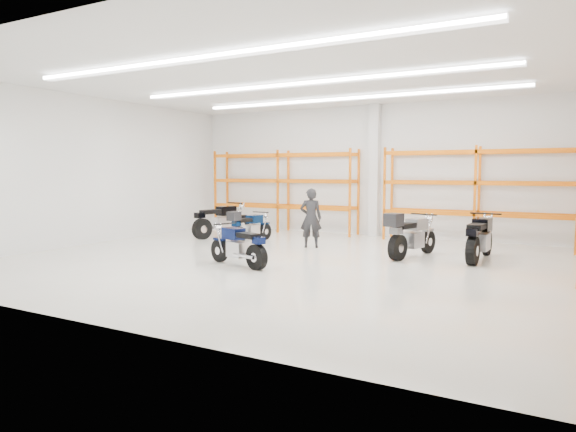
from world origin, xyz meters
The scene contains 11 objects.
ground centered at (0.00, 0.00, 0.00)m, with size 14.00×14.00×0.00m, color beige.
room_shell centered at (0.00, 0.03, 3.28)m, with size 14.02×12.02×4.51m.
motorcycle_main centered at (-0.85, -1.15, 0.46)m, with size 1.95×0.89×0.98m.
motorcycle_back_a centered at (-4.42, 2.92, 0.54)m, with size 1.00×2.30×1.15m.
motorcycle_back_b centered at (-2.87, 2.31, 0.49)m, with size 0.63×1.98×1.02m.
motorcycle_back_c centered at (2.31, 1.96, 0.57)m, with size 0.95×2.31×1.20m.
motorcycle_back_d centered at (3.96, 2.36, 0.54)m, with size 0.78×2.35×1.15m.
standing_man centered at (-0.71, 2.33, 0.87)m, with size 0.63×0.42×1.73m, color black.
structural_column centered at (0.00, 5.82, 2.25)m, with size 0.32×0.32×4.50m, color white.
pallet_racking_back_left centered at (-3.40, 5.48, 1.79)m, with size 5.67×0.87×3.00m.
pallet_racking_back_right centered at (3.40, 5.48, 1.79)m, with size 5.67×0.87×3.00m.
Camera 1 is at (5.86, -11.03, 2.23)m, focal length 32.00 mm.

